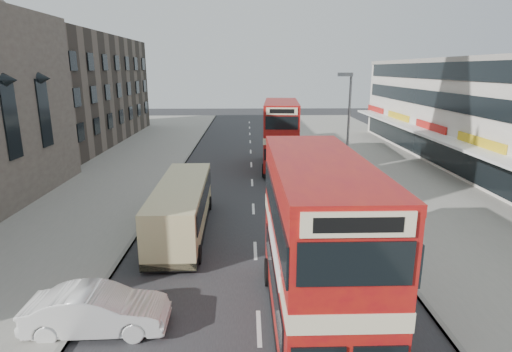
% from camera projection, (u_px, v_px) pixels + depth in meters
% --- Properties ---
extents(road_surface, '(12.00, 90.00, 0.01)m').
position_uv_depth(road_surface, '(252.00, 183.00, 31.05)').
color(road_surface, '#28282B').
rests_on(road_surface, ground).
extents(pavement_right, '(12.00, 90.00, 0.15)m').
position_uv_depth(pavement_right, '(409.00, 181.00, 31.28)').
color(pavement_right, gray).
rests_on(pavement_right, ground).
extents(pavement_left, '(12.00, 90.00, 0.15)m').
position_uv_depth(pavement_left, '(93.00, 183.00, 30.78)').
color(pavement_left, gray).
rests_on(pavement_left, ground).
extents(kerb_left, '(0.20, 90.00, 0.16)m').
position_uv_depth(kerb_left, '(171.00, 182.00, 30.90)').
color(kerb_left, gray).
rests_on(kerb_left, ground).
extents(kerb_right, '(0.20, 90.00, 0.16)m').
position_uv_depth(kerb_right, '(332.00, 181.00, 31.16)').
color(kerb_right, gray).
rests_on(kerb_right, ground).
extents(brick_terrace, '(14.00, 28.00, 12.00)m').
position_uv_depth(brick_terrace, '(56.00, 90.00, 46.47)').
color(brick_terrace, '#66594C').
rests_on(brick_terrace, ground).
extents(commercial_row, '(9.90, 46.20, 9.30)m').
position_uv_depth(commercial_row, '(505.00, 117.00, 32.21)').
color(commercial_row, beige).
rests_on(commercial_row, ground).
extents(street_lamp, '(1.00, 0.20, 8.12)m').
position_uv_depth(street_lamp, '(347.00, 123.00, 28.04)').
color(street_lamp, slate).
rests_on(street_lamp, ground).
extents(bus_main, '(2.84, 10.09, 5.55)m').
position_uv_depth(bus_main, '(317.00, 246.00, 12.96)').
color(bus_main, black).
rests_on(bus_main, ground).
extents(bus_second, '(3.39, 10.21, 5.53)m').
position_uv_depth(bus_second, '(281.00, 135.00, 34.91)').
color(bus_second, black).
rests_on(bus_second, ground).
extents(coach, '(2.62, 9.45, 2.49)m').
position_uv_depth(coach, '(182.00, 206.00, 21.21)').
color(coach, black).
rests_on(coach, ground).
extents(car_left_front, '(4.59, 1.71, 1.50)m').
position_uv_depth(car_left_front, '(97.00, 310.00, 13.34)').
color(car_left_front, white).
rests_on(car_left_front, ground).
extents(car_right_a, '(4.41, 2.22, 1.23)m').
position_uv_depth(car_right_a, '(331.00, 196.00, 25.82)').
color(car_right_a, maroon).
rests_on(car_right_a, ground).
extents(car_right_b, '(4.58, 2.25, 1.25)m').
position_uv_depth(car_right_b, '(317.00, 165.00, 33.99)').
color(car_right_b, orange).
rests_on(car_right_b, ground).
extents(car_right_c, '(3.91, 1.77, 1.30)m').
position_uv_depth(car_right_c, '(302.00, 149.00, 40.57)').
color(car_right_c, '#537BA6').
rests_on(car_right_c, ground).
extents(pedestrian_near, '(0.66, 0.49, 1.67)m').
position_uv_depth(pedestrian_near, '(373.00, 190.00, 25.65)').
color(pedestrian_near, gray).
rests_on(pedestrian_near, pavement_right).
extents(cyclist, '(0.70, 1.58, 2.16)m').
position_uv_depth(cyclist, '(320.00, 175.00, 30.13)').
color(cyclist, gray).
rests_on(cyclist, ground).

